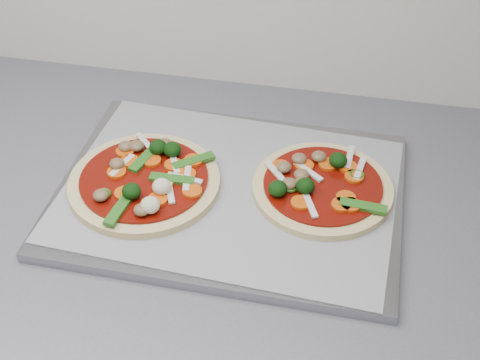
# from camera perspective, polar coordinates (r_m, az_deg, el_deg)

# --- Properties ---
(baking_tray) EXTENTS (0.44, 0.33, 0.01)m
(baking_tray) POSITION_cam_1_polar(r_m,az_deg,el_deg) (0.87, -0.86, -1.19)
(baking_tray) COLOR gray
(baking_tray) RESTS_ON countertop
(parchment) EXTENTS (0.44, 0.33, 0.00)m
(parchment) POSITION_cam_1_polar(r_m,az_deg,el_deg) (0.86, -0.87, -0.78)
(parchment) COLOR gray
(parchment) RESTS_ON baking_tray
(pizza_left) EXTENTS (0.26, 0.26, 0.03)m
(pizza_left) POSITION_cam_1_polar(r_m,az_deg,el_deg) (0.87, -8.04, 0.04)
(pizza_left) COLOR #E9D486
(pizza_left) RESTS_ON parchment
(pizza_right) EXTENTS (0.23, 0.23, 0.03)m
(pizza_right) POSITION_cam_1_polar(r_m,az_deg,el_deg) (0.86, 6.89, -0.46)
(pizza_right) COLOR #E9D486
(pizza_right) RESTS_ON parchment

